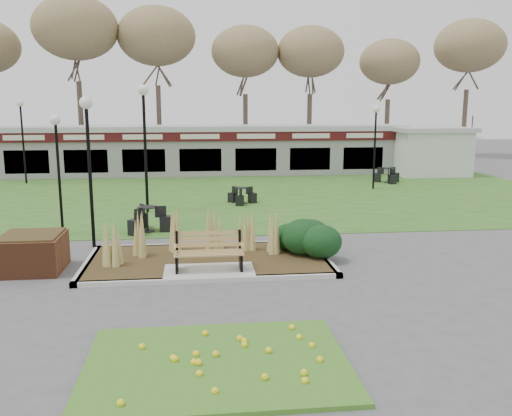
{
  "coord_description": "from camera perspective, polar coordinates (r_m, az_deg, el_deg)",
  "views": [
    {
      "loc": [
        -0.27,
        -12.66,
        4.12
      ],
      "look_at": [
        1.36,
        2.0,
        1.3
      ],
      "focal_mm": 38.0,
      "sensor_mm": 36.0,
      "label": 1
    }
  ],
  "objects": [
    {
      "name": "lamp_post_near_left",
      "position": [
        16.17,
        -17.27,
        6.98
      ],
      "size": [
        0.36,
        0.36,
        4.35
      ],
      "color": "black",
      "rests_on": "ground"
    },
    {
      "name": "service_hut",
      "position": [
        33.72,
        17.85,
        5.76
      ],
      "size": [
        4.4,
        3.4,
        2.83
      ],
      "color": "silver",
      "rests_on": "ground"
    },
    {
      "name": "bistro_set_a",
      "position": [
        18.14,
        -11.34,
        -1.57
      ],
      "size": [
        1.39,
        1.54,
        0.82
      ],
      "color": "black",
      "rests_on": "ground"
    },
    {
      "name": "park_bench",
      "position": [
        13.38,
        -5.0,
        -4.51
      ],
      "size": [
        1.7,
        0.66,
        0.93
      ],
      "color": "#AF864F",
      "rests_on": "ground"
    },
    {
      "name": "car_black",
      "position": [
        40.14,
        -17.53,
        5.54
      ],
      "size": [
        4.88,
        2.2,
        1.55
      ],
      "primitive_type": "imported",
      "rotation": [
        0.0,
        0.0,
        1.69
      ],
      "color": "black",
      "rests_on": "ground"
    },
    {
      "name": "lawn",
      "position": [
        25.0,
        -5.66,
        1.3
      ],
      "size": [
        34.0,
        16.0,
        0.02
      ],
      "primitive_type": "cube",
      "color": "#2D601E",
      "rests_on": "ground"
    },
    {
      "name": "ground",
      "position": [
        13.31,
        -4.93,
        -7.24
      ],
      "size": [
        100.0,
        100.0,
        0.0
      ],
      "primitive_type": "plane",
      "color": "#515154",
      "rests_on": "ground"
    },
    {
      "name": "brick_planter",
      "position": [
        14.73,
        -22.49,
        -4.34
      ],
      "size": [
        1.5,
        1.5,
        0.95
      ],
      "color": "brown",
      "rests_on": "ground"
    },
    {
      "name": "tree_backdrop",
      "position": [
        40.88,
        -6.22,
        16.7
      ],
      "size": [
        47.24,
        5.24,
        10.36
      ],
      "color": "#47382B",
      "rests_on": "ground"
    },
    {
      "name": "planting_bed",
      "position": [
        14.59,
        -0.07,
        -4.09
      ],
      "size": [
        6.75,
        3.4,
        1.27
      ],
      "color": "#372C16",
      "rests_on": "ground"
    },
    {
      "name": "lamp_post_far_left",
      "position": [
        31.0,
        -23.45,
        8.23
      ],
      "size": [
        0.36,
        0.36,
        4.39
      ],
      "color": "black",
      "rests_on": "ground"
    },
    {
      "name": "bistro_set_c",
      "position": [
        22.83,
        -1.53,
        1.04
      ],
      "size": [
        1.24,
        1.22,
        0.68
      ],
      "color": "black",
      "rests_on": "ground"
    },
    {
      "name": "flower_bed",
      "position": [
        9.02,
        -4.12,
        -15.86
      ],
      "size": [
        4.2,
        3.0,
        0.16
      ],
      "color": "#306C1E",
      "rests_on": "ground"
    },
    {
      "name": "lamp_post_mid_left",
      "position": [
        17.83,
        -20.2,
        5.88
      ],
      "size": [
        0.32,
        0.32,
        3.83
      ],
      "color": "black",
      "rests_on": "ground"
    },
    {
      "name": "bistro_set_d",
      "position": [
        29.91,
        13.73,
        3.13
      ],
      "size": [
        1.46,
        1.29,
        0.77
      ],
      "color": "black",
      "rests_on": "ground"
    },
    {
      "name": "lamp_post_mid_right",
      "position": [
        21.12,
        -11.69,
        9.03
      ],
      "size": [
        0.4,
        0.4,
        4.86
      ],
      "color": "black",
      "rests_on": "ground"
    },
    {
      "name": "lamp_post_far_right",
      "position": [
        27.21,
        12.46,
        8.16
      ],
      "size": [
        0.34,
        0.34,
        4.09
      ],
      "color": "black",
      "rests_on": "ground"
    },
    {
      "name": "patio_umbrella",
      "position": [
        34.81,
        21.64,
        5.77
      ],
      "size": [
        2.33,
        2.35,
        2.39
      ],
      "color": "black",
      "rests_on": "ground"
    },
    {
      "name": "food_pavilion",
      "position": [
        32.73,
        -5.91,
        6.12
      ],
      "size": [
        24.6,
        3.4,
        2.9
      ],
      "color": "gray",
      "rests_on": "ground"
    }
  ]
}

